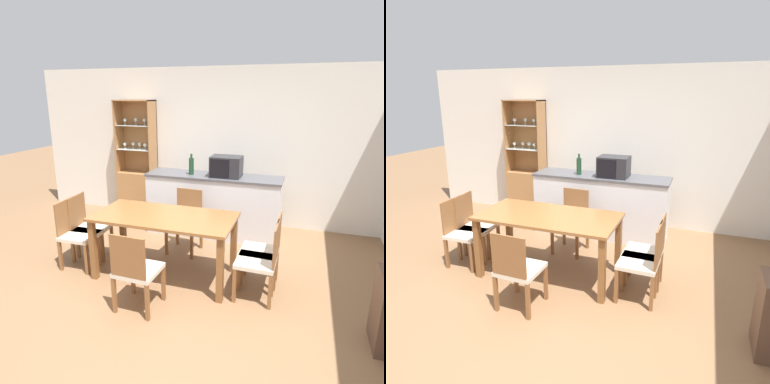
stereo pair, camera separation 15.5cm
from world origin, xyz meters
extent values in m
plane|color=brown|center=(0.00, 0.00, 0.00)|extent=(18.00, 18.00, 0.00)
cube|color=silver|center=(0.00, 2.63, 1.27)|extent=(6.80, 0.06, 2.55)
cube|color=silver|center=(0.07, 1.94, 0.46)|extent=(2.02, 0.52, 0.92)
cube|color=#4C4C51|center=(0.07, 1.94, 0.93)|extent=(2.05, 0.55, 0.03)
cube|color=#A37042|center=(-1.47, 2.43, 0.39)|extent=(0.67, 0.33, 0.78)
cube|color=#A37042|center=(-1.47, 2.59, 1.40)|extent=(0.67, 0.02, 1.25)
cube|color=#A37042|center=(-1.80, 2.43, 1.40)|extent=(0.02, 0.33, 1.25)
cube|color=#A37042|center=(-1.15, 2.43, 1.40)|extent=(0.02, 0.33, 1.25)
cube|color=#A37042|center=(-1.47, 2.43, 2.02)|extent=(0.67, 0.33, 0.02)
cube|color=silver|center=(-1.47, 2.43, 1.19)|extent=(0.62, 0.29, 0.01)
cube|color=silver|center=(-1.47, 2.43, 1.60)|extent=(0.62, 0.29, 0.01)
cylinder|color=silver|center=(-1.67, 2.39, 1.20)|extent=(0.04, 0.04, 0.01)
cylinder|color=silver|center=(-1.67, 2.39, 1.23)|extent=(0.01, 0.01, 0.06)
sphere|color=silver|center=(-1.67, 2.39, 1.28)|extent=(0.06, 0.06, 0.06)
cylinder|color=silver|center=(-1.65, 2.40, 1.61)|extent=(0.04, 0.04, 0.01)
cylinder|color=silver|center=(-1.65, 2.40, 1.64)|extent=(0.01, 0.01, 0.06)
sphere|color=silver|center=(-1.65, 2.40, 1.69)|extent=(0.06, 0.06, 0.06)
cylinder|color=silver|center=(-1.54, 2.45, 1.20)|extent=(0.04, 0.04, 0.01)
cylinder|color=silver|center=(-1.54, 2.45, 1.23)|extent=(0.01, 0.01, 0.06)
sphere|color=silver|center=(-1.54, 2.45, 1.28)|extent=(0.06, 0.06, 0.06)
cylinder|color=silver|center=(-1.47, 2.47, 1.61)|extent=(0.04, 0.04, 0.01)
cylinder|color=silver|center=(-1.47, 2.47, 1.64)|extent=(0.01, 0.01, 0.06)
sphere|color=silver|center=(-1.47, 2.47, 1.69)|extent=(0.06, 0.06, 0.06)
cylinder|color=silver|center=(-1.41, 2.45, 1.20)|extent=(0.04, 0.04, 0.01)
cylinder|color=silver|center=(-1.41, 2.45, 1.23)|extent=(0.01, 0.01, 0.06)
sphere|color=silver|center=(-1.41, 2.45, 1.28)|extent=(0.06, 0.06, 0.06)
cylinder|color=silver|center=(-1.30, 2.45, 1.61)|extent=(0.04, 0.04, 0.01)
cylinder|color=silver|center=(-1.30, 2.45, 1.64)|extent=(0.01, 0.01, 0.06)
sphere|color=silver|center=(-1.30, 2.45, 1.69)|extent=(0.06, 0.06, 0.06)
cylinder|color=silver|center=(-1.28, 2.39, 1.20)|extent=(0.04, 0.04, 0.01)
cylinder|color=silver|center=(-1.28, 2.39, 1.23)|extent=(0.01, 0.01, 0.06)
sphere|color=silver|center=(-1.28, 2.39, 1.28)|extent=(0.06, 0.06, 0.06)
cube|color=brown|center=(-0.14, 0.54, 0.75)|extent=(1.64, 0.81, 0.03)
cube|color=brown|center=(-0.91, 0.19, 0.37)|extent=(0.07, 0.07, 0.73)
cube|color=brown|center=(0.62, 0.19, 0.37)|extent=(0.07, 0.07, 0.73)
cube|color=brown|center=(-0.91, 0.88, 0.37)|extent=(0.07, 0.07, 0.73)
cube|color=brown|center=(0.62, 0.88, 0.37)|extent=(0.07, 0.07, 0.73)
cube|color=beige|center=(-0.14, -0.14, 0.41)|extent=(0.42, 0.42, 0.05)
cube|color=brown|center=(-0.15, -0.34, 0.65)|extent=(0.38, 0.03, 0.42)
cube|color=brown|center=(-0.32, 0.05, 0.20)|extent=(0.04, 0.04, 0.39)
cube|color=brown|center=(0.05, 0.04, 0.20)|extent=(0.04, 0.04, 0.39)
cube|color=brown|center=(-0.33, -0.32, 0.20)|extent=(0.04, 0.04, 0.39)
cube|color=brown|center=(0.03, -0.33, 0.20)|extent=(0.04, 0.04, 0.39)
cube|color=beige|center=(0.95, 0.41, 0.41)|extent=(0.42, 0.42, 0.05)
cube|color=brown|center=(1.15, 0.41, 0.65)|extent=(0.03, 0.38, 0.42)
cube|color=brown|center=(0.76, 0.24, 0.20)|extent=(0.04, 0.04, 0.39)
cube|color=brown|center=(0.77, 0.60, 0.20)|extent=(0.04, 0.04, 0.39)
cube|color=brown|center=(1.13, 0.23, 0.20)|extent=(0.04, 0.04, 0.39)
cube|color=brown|center=(1.14, 0.59, 0.20)|extent=(0.04, 0.04, 0.39)
cube|color=beige|center=(-1.24, 0.41, 0.41)|extent=(0.42, 0.42, 0.05)
cube|color=brown|center=(-1.43, 0.41, 0.65)|extent=(0.03, 0.38, 0.42)
cube|color=brown|center=(-1.06, 0.60, 0.20)|extent=(0.04, 0.04, 0.39)
cube|color=brown|center=(-1.05, 0.24, 0.20)|extent=(0.04, 0.04, 0.39)
cube|color=brown|center=(-1.43, 0.59, 0.20)|extent=(0.04, 0.04, 0.39)
cube|color=brown|center=(-1.42, 0.22, 0.20)|extent=(0.04, 0.04, 0.39)
cube|color=beige|center=(-1.24, 0.66, 0.41)|extent=(0.44, 0.44, 0.05)
cube|color=brown|center=(-1.43, 0.64, 0.65)|extent=(0.05, 0.38, 0.42)
cube|color=brown|center=(-1.07, 0.85, 0.20)|extent=(0.04, 0.04, 0.39)
cube|color=brown|center=(-1.04, 0.49, 0.20)|extent=(0.04, 0.04, 0.39)
cube|color=brown|center=(-1.44, 0.83, 0.20)|extent=(0.04, 0.04, 0.39)
cube|color=brown|center=(-1.41, 0.46, 0.20)|extent=(0.04, 0.04, 0.39)
cube|color=beige|center=(0.95, 0.66, 0.41)|extent=(0.42, 0.42, 0.05)
cube|color=brown|center=(1.15, 0.65, 0.65)|extent=(0.03, 0.38, 0.42)
cube|color=brown|center=(0.76, 0.48, 0.20)|extent=(0.04, 0.04, 0.39)
cube|color=brown|center=(0.77, 0.85, 0.20)|extent=(0.04, 0.04, 0.39)
cube|color=brown|center=(1.13, 0.47, 0.20)|extent=(0.04, 0.04, 0.39)
cube|color=brown|center=(1.14, 0.84, 0.20)|extent=(0.04, 0.04, 0.39)
cube|color=beige|center=(-0.14, 1.21, 0.41)|extent=(0.43, 0.43, 0.05)
cube|color=brown|center=(-0.13, 1.41, 0.65)|extent=(0.38, 0.04, 0.42)
cube|color=brown|center=(0.03, 1.02, 0.20)|extent=(0.04, 0.04, 0.39)
cube|color=brown|center=(-0.34, 1.04, 0.20)|extent=(0.04, 0.04, 0.39)
cube|color=brown|center=(0.05, 1.39, 0.20)|extent=(0.04, 0.04, 0.39)
cube|color=brown|center=(-0.32, 1.41, 0.20)|extent=(0.04, 0.04, 0.39)
cube|color=#232328|center=(0.27, 1.92, 1.10)|extent=(0.44, 0.34, 0.30)
cube|color=black|center=(0.20, 1.75, 1.10)|extent=(0.28, 0.01, 0.26)
cylinder|color=#193D23|center=(-0.27, 1.89, 1.07)|extent=(0.07, 0.07, 0.25)
cylinder|color=#193D23|center=(-0.27, 1.89, 1.23)|extent=(0.03, 0.03, 0.06)
camera|label=1|loc=(1.35, -2.91, 2.12)|focal=32.00mm
camera|label=2|loc=(1.49, -2.85, 2.12)|focal=32.00mm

